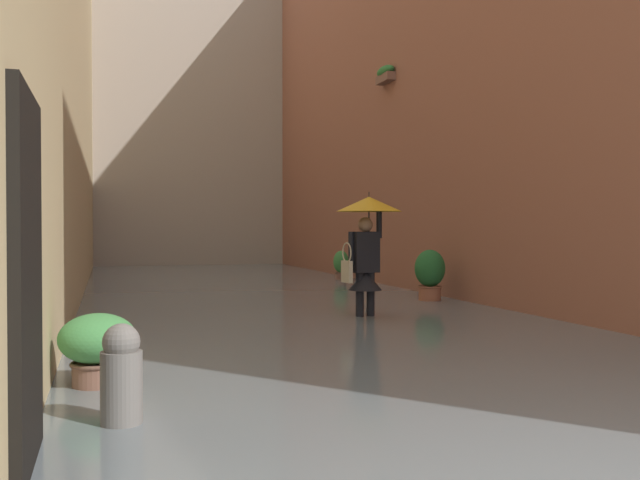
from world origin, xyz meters
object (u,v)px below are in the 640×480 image
(person_wading, at_px, (367,233))
(potted_plant_mid_left, at_px, (430,276))
(mooring_bollard, at_px, (121,386))
(potted_plant_near_left, at_px, (341,266))
(potted_plant_near_right, at_px, (97,350))

(person_wading, xyz_separation_m, potted_plant_mid_left, (-1.89, -1.75, -0.78))
(person_wading, distance_m, mooring_bollard, 6.04)
(potted_plant_near_left, height_order, potted_plant_near_right, potted_plant_near_left)
(potted_plant_mid_left, distance_m, mooring_bollard, 8.51)
(potted_plant_mid_left, relative_size, mooring_bollard, 1.29)
(potted_plant_near_left, xyz_separation_m, mooring_bollard, (5.57, 11.73, -0.08))
(potted_plant_near_left, bearing_deg, person_wading, 74.10)
(person_wading, distance_m, potted_plant_near_right, 5.25)
(potted_plant_near_right, bearing_deg, mooring_bollard, 97.80)
(person_wading, relative_size, potted_plant_near_right, 2.64)
(potted_plant_near_left, bearing_deg, potted_plant_mid_left, 88.96)
(person_wading, xyz_separation_m, potted_plant_near_left, (-1.98, -6.96, -0.89))
(potted_plant_near_left, relative_size, potted_plant_mid_left, 0.83)
(potted_plant_mid_left, bearing_deg, potted_plant_near_right, 43.21)
(potted_plant_near_right, height_order, mooring_bollard, mooring_bollard)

